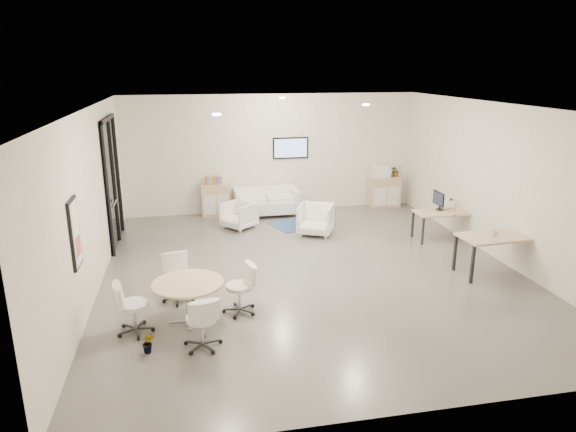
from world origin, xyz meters
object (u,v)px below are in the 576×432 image
at_px(sideboard_left, 216,200).
at_px(round_table, 188,287).
at_px(armchair_right, 316,218).
at_px(desk_front, 499,239).
at_px(sideboard_right, 384,192).
at_px(armchair_left, 239,214).
at_px(loveseat, 266,203).
at_px(desk_rear, 442,214).

xyz_separation_m(sideboard_left, round_table, (-0.79, -5.98, 0.16)).
xyz_separation_m(armchair_right, desk_front, (2.85, -3.07, 0.30)).
relative_size(armchair_right, round_table, 0.73).
bearing_deg(armchair_right, desk_front, -22.53).
distance_m(sideboard_right, armchair_right, 3.29).
distance_m(sideboard_right, armchair_left, 4.48).
xyz_separation_m(sideboard_right, desk_front, (0.29, -5.14, 0.27)).
bearing_deg(sideboard_right, armchair_right, -140.96).
bearing_deg(loveseat, sideboard_right, 2.58).
bearing_deg(sideboard_left, desk_front, -45.31).
xyz_separation_m(sideboard_right, armchair_left, (-4.31, -1.21, -0.07)).
bearing_deg(desk_rear, armchair_right, 162.68).
height_order(sideboard_left, desk_front, sideboard_left).
distance_m(armchair_right, desk_front, 4.19).
xyz_separation_m(armchair_left, round_table, (-1.29, -4.75, 0.23)).
bearing_deg(sideboard_right, sideboard_left, 179.84).
bearing_deg(desk_front, armchair_left, 136.02).
height_order(armchair_left, desk_front, desk_front).
height_order(sideboard_left, sideboard_right, sideboard_right).
distance_m(sideboard_left, desk_rear, 5.88).
height_order(sideboard_right, desk_rear, sideboard_right).
relative_size(desk_rear, desk_front, 0.83).
distance_m(desk_rear, desk_front, 2.15).
height_order(loveseat, desk_rear, loveseat).
height_order(desk_rear, desk_front, desk_front).
height_order(loveseat, round_table, loveseat).
bearing_deg(desk_rear, loveseat, 143.77).
height_order(sideboard_right, armchair_right, sideboard_right).
height_order(sideboard_left, round_table, sideboard_left).
relative_size(loveseat, armchair_left, 2.33).
xyz_separation_m(loveseat, desk_rear, (3.70, -2.81, 0.25)).
bearing_deg(desk_rear, round_table, -152.06).
bearing_deg(sideboard_left, armchair_right, -42.85).
xyz_separation_m(sideboard_left, armchair_left, (0.49, -1.23, -0.06)).
height_order(loveseat, armchair_left, loveseat).
bearing_deg(round_table, sideboard_left, 82.45).
relative_size(armchair_left, round_table, 0.65).
relative_size(armchair_left, desk_rear, 0.57).
bearing_deg(desk_front, sideboard_left, 131.16).
bearing_deg(armchair_left, sideboard_right, 65.07).
bearing_deg(sideboard_left, desk_rear, -30.82).
bearing_deg(round_table, desk_front, 8.03).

